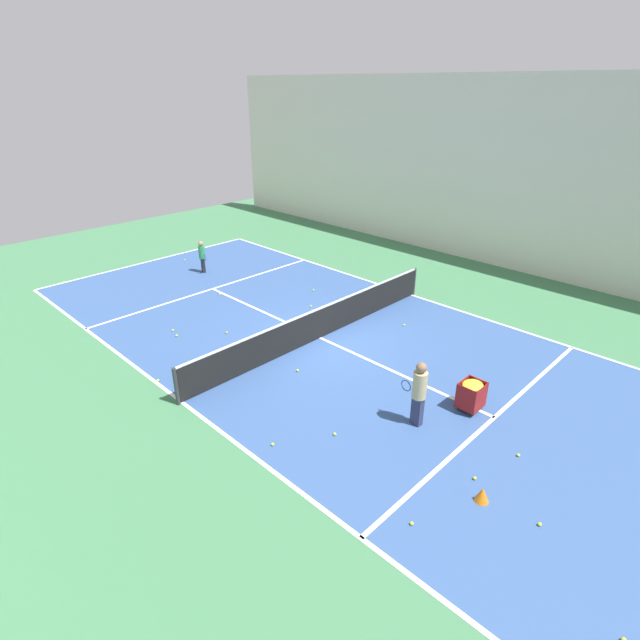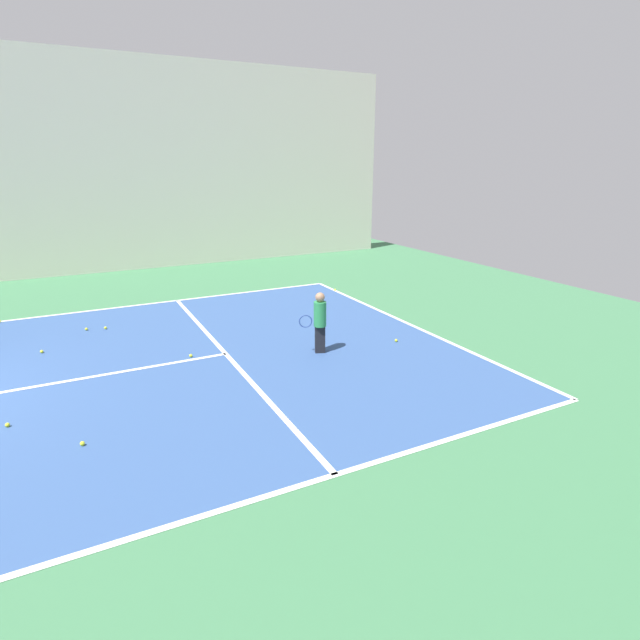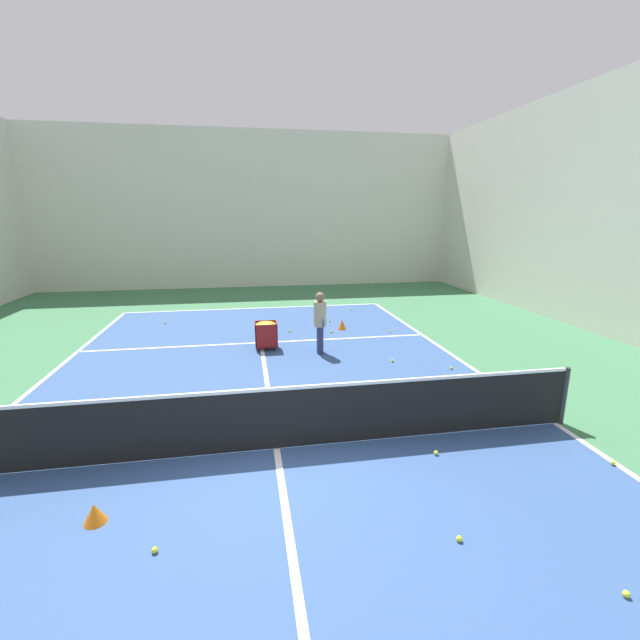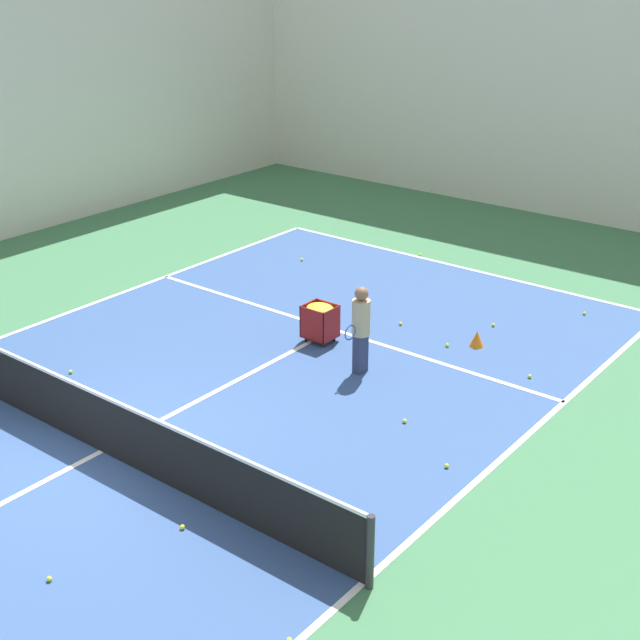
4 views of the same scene
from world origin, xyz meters
TOP-DOWN VIEW (x-y plane):
  - line_baseline_near at (0.00, -10.64)m, footprint 9.81×0.10m
  - line_service_near at (0.00, -5.85)m, footprint 9.81×0.10m
  - player_near_baseline at (-0.83, -7.70)m, footprint 0.34×0.62m
  - tennis_ball_1 at (-1.47, -1.90)m, footprint 0.07×0.07m
  - tennis_ball_3 at (-2.59, -2.91)m, footprint 0.07×0.07m
  - tennis_ball_4 at (3.79, -10.62)m, footprint 0.07×0.07m
  - tennis_ball_5 at (1.88, -2.32)m, footprint 0.07×0.07m
  - tennis_ball_6 at (2.99, -3.69)m, footprint 0.07×0.07m
  - tennis_ball_7 at (-1.05, -9.57)m, footprint 0.07×0.07m
  - tennis_ball_10 at (0.16, -5.14)m, footprint 0.07×0.07m
  - tennis_ball_20 at (3.10, -3.27)m, footprint 0.07×0.07m

SIDE VIEW (x-z plane):
  - line_baseline_near at x=0.00m, z-range 0.00..0.01m
  - line_service_near at x=0.00m, z-range 0.00..0.01m
  - tennis_ball_1 at x=-1.47m, z-range 0.00..0.07m
  - tennis_ball_3 at x=-2.59m, z-range 0.00..0.07m
  - tennis_ball_4 at x=3.79m, z-range 0.00..0.07m
  - tennis_ball_5 at x=1.88m, z-range 0.00..0.07m
  - tennis_ball_6 at x=2.99m, z-range 0.00..0.07m
  - tennis_ball_7 at x=-1.05m, z-range 0.00..0.07m
  - tennis_ball_10 at x=0.16m, z-range 0.00..0.07m
  - tennis_ball_20 at x=3.10m, z-range 0.00..0.07m
  - player_near_baseline at x=-0.83m, z-range 0.10..1.44m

